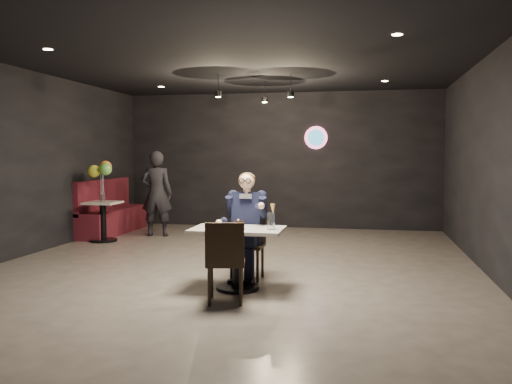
% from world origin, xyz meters
% --- Properties ---
extents(floor, '(9.00, 9.00, 0.00)m').
position_xyz_m(floor, '(0.00, 0.00, 0.00)').
color(floor, slate).
rests_on(floor, ground).
extents(wall_sign, '(0.50, 0.06, 0.50)m').
position_xyz_m(wall_sign, '(0.80, 4.47, 2.00)').
color(wall_sign, pink).
rests_on(wall_sign, floor).
extents(pendant_lights, '(1.40, 1.20, 0.36)m').
position_xyz_m(pendant_lights, '(0.00, 2.00, 2.88)').
color(pendant_lights, black).
rests_on(pendant_lights, floor).
extents(main_table, '(1.10, 0.70, 0.75)m').
position_xyz_m(main_table, '(0.37, -1.17, 0.38)').
color(main_table, silver).
rests_on(main_table, floor).
extents(chair_far, '(0.42, 0.46, 0.92)m').
position_xyz_m(chair_far, '(0.37, -0.62, 0.46)').
color(chair_far, black).
rests_on(chair_far, floor).
extents(chair_near, '(0.50, 0.54, 0.92)m').
position_xyz_m(chair_near, '(0.37, -1.74, 0.46)').
color(chair_near, black).
rests_on(chair_near, floor).
extents(seated_man, '(0.60, 0.80, 1.44)m').
position_xyz_m(seated_man, '(0.37, -0.62, 0.72)').
color(seated_man, black).
rests_on(seated_man, floor).
extents(dessert_plate, '(0.20, 0.20, 0.01)m').
position_xyz_m(dessert_plate, '(0.39, -1.24, 0.76)').
color(dessert_plate, white).
rests_on(dessert_plate, main_table).
extents(cake_slice, '(0.14, 0.13, 0.08)m').
position_xyz_m(cake_slice, '(0.41, -1.27, 0.80)').
color(cake_slice, black).
rests_on(cake_slice, dessert_plate).
extents(mint_leaf, '(0.07, 0.04, 0.01)m').
position_xyz_m(mint_leaf, '(0.43, -1.27, 0.84)').
color(mint_leaf, green).
rests_on(mint_leaf, cake_slice).
extents(sundae_glass, '(0.09, 0.09, 0.20)m').
position_xyz_m(sundae_glass, '(0.78, -1.20, 0.85)').
color(sundae_glass, silver).
rests_on(sundae_glass, main_table).
extents(wafer_cone, '(0.08, 0.08, 0.13)m').
position_xyz_m(wafer_cone, '(0.81, -1.22, 0.99)').
color(wafer_cone, tan).
rests_on(wafer_cone, sundae_glass).
extents(booth_bench, '(0.56, 2.23, 1.12)m').
position_xyz_m(booth_bench, '(-3.25, 2.87, 0.56)').
color(booth_bench, '#4E101D').
rests_on(booth_bench, floor).
extents(side_table, '(0.58, 0.58, 0.73)m').
position_xyz_m(side_table, '(-2.95, 1.87, 0.37)').
color(side_table, silver).
rests_on(side_table, floor).
extents(balloon_vase, '(0.10, 0.10, 0.14)m').
position_xyz_m(balloon_vase, '(-2.95, 1.87, 0.82)').
color(balloon_vase, silver).
rests_on(balloon_vase, side_table).
extents(balloon_bunch, '(0.42, 0.42, 0.69)m').
position_xyz_m(balloon_bunch, '(-2.95, 1.87, 1.25)').
color(balloon_bunch, yellow).
rests_on(balloon_bunch, balloon_vase).
extents(passerby, '(0.68, 0.50, 1.71)m').
position_xyz_m(passerby, '(-2.21, 2.71, 0.85)').
color(passerby, black).
rests_on(passerby, floor).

